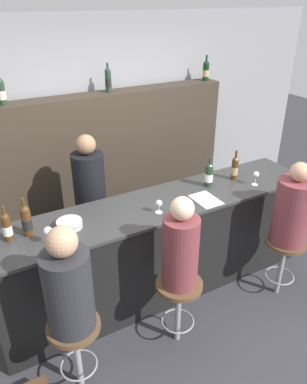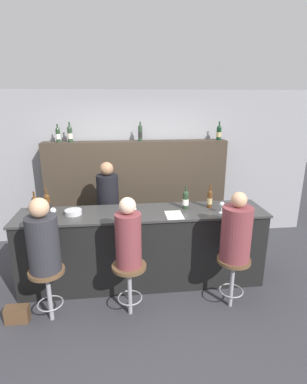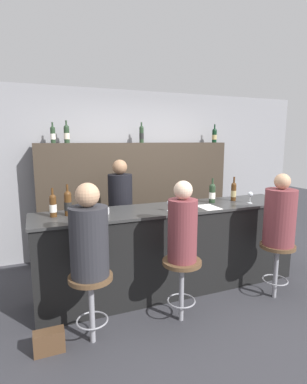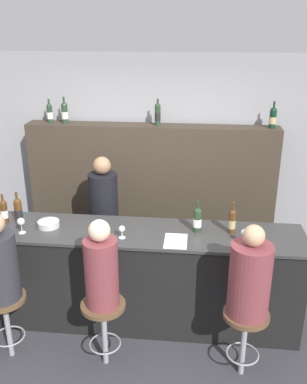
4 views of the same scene
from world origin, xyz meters
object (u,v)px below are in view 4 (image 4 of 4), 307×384
(wine_glass_2, at_px, (244,233))
(metal_bowl, at_px, (49,224))
(wine_glass_1, at_px, (122,230))
(bartender, at_px, (105,227))
(wine_bottle_backbar_3, at_px, (273,117))
(wine_bottle_counter_0, at_px, (4,211))
(guest_seated_right, at_px, (250,278))
(bar_stool_left, at_px, (5,310))
(bar_stool_right, at_px, (245,326))
(wine_bottle_backbar_1, at_px, (65,112))
(wine_bottle_counter_1, at_px, (18,211))
(wine_bottle_counter_2, at_px, (197,219))
(wine_glass_0, at_px, (21,222))
(guest_seated_middle, at_px, (101,269))
(wine_bottle_backbar_2, at_px, (158,114))
(wine_bottle_counter_3, at_px, (232,221))
(wine_bottle_backbar_0, at_px, (50,113))
(bar_stool_middle, at_px, (104,316))

(wine_glass_2, relative_size, metal_bowl, 0.69)
(wine_glass_1, height_order, bartender, bartender)
(wine_bottle_backbar_3, xyz_separation_m, wine_glass_1, (-1.52, -1.47, -0.79))
(wine_bottle_counter_0, height_order, guest_seated_right, guest_seated_right)
(wine_glass_1, distance_m, bar_stool_left, 1.27)
(bar_stool_left, height_order, bar_stool_right, same)
(wine_bottle_backbar_1, relative_size, wine_glass_2, 2.13)
(wine_bottle_counter_1, distance_m, wine_bottle_counter_2, 1.79)
(wine_glass_0, height_order, guest_seated_middle, guest_seated_middle)
(bar_stool_left, relative_size, bar_stool_right, 1.00)
(wine_bottle_backbar_2, relative_size, bar_stool_left, 0.48)
(wine_bottle_counter_3, relative_size, bar_stool_left, 0.49)
(wine_glass_0, height_order, bar_stool_left, wine_glass_0)
(wine_bottle_backbar_0, distance_m, bar_stool_left, 2.41)
(wine_bottle_counter_2, bearing_deg, wine_bottle_backbar_0, 145.47)
(wine_bottle_counter_1, xyz_separation_m, bartender, (0.74, 0.59, -0.44))
(wine_glass_0, bearing_deg, wine_glass_2, -0.00)
(wine_bottle_backbar_2, relative_size, wine_bottle_backbar_3, 1.02)
(wine_glass_1, bearing_deg, wine_glass_2, 0.00)
(wine_glass_1, bearing_deg, wine_bottle_counter_2, 16.84)
(wine_bottle_counter_0, xyz_separation_m, metal_bowl, (0.47, -0.05, -0.09))
(wine_bottle_counter_1, distance_m, bar_stool_middle, 1.39)
(wine_bottle_counter_2, xyz_separation_m, wine_bottle_counter_3, (0.33, -0.00, 0.00))
(wine_bottle_counter_2, distance_m, metal_bowl, 1.47)
(wine_bottle_counter_0, distance_m, wine_bottle_backbar_3, 3.12)
(metal_bowl, xyz_separation_m, bar_stool_middle, (0.68, -0.66, -0.55))
(bar_stool_right, height_order, guest_seated_right, guest_seated_right)
(wine_bottle_counter_3, distance_m, bartender, 1.56)
(wine_bottle_backbar_1, height_order, wine_bottle_backbar_3, wine_bottle_backbar_1)
(wine_bottle_counter_0, bearing_deg, wine_bottle_counter_1, 0.00)
(wine_bottle_backbar_1, relative_size, guest_seated_middle, 0.40)
(wine_bottle_backbar_3, relative_size, metal_bowl, 1.43)
(wine_glass_0, distance_m, wine_glass_1, 0.98)
(bar_stool_middle, bearing_deg, guest_seated_right, 0.00)
(wine_bottle_counter_2, height_order, wine_bottle_counter_3, wine_bottle_counter_3)
(wine_bottle_backbar_0, distance_m, bar_stool_right, 3.30)
(wine_bottle_backbar_2, distance_m, bartender, 1.47)
(wine_glass_1, xyz_separation_m, guest_seated_middle, (-0.09, -0.50, -0.12))
(bar_stool_middle, relative_size, bartender, 0.41)
(wine_glass_0, distance_m, guest_seated_middle, 1.03)
(guest_seated_middle, distance_m, guest_seated_right, 1.23)
(wine_bottle_backbar_3, bearing_deg, wine_bottle_backbar_2, -180.00)
(wine_bottle_backbar_3, distance_m, bar_stool_middle, 2.90)
(wine_bottle_backbar_1, height_order, metal_bowl, wine_bottle_backbar_1)
(wine_bottle_counter_3, bearing_deg, metal_bowl, -178.25)
(wine_bottle_counter_2, bearing_deg, wine_glass_2, -26.31)
(wine_bottle_counter_2, xyz_separation_m, wine_bottle_backbar_3, (0.82, 1.25, 0.75))
(wine_bottle_counter_1, xyz_separation_m, bar_stool_right, (2.23, -0.71, -0.66))
(wine_glass_2, bearing_deg, wine_glass_1, -180.00)
(wine_bottle_counter_2, relative_size, wine_glass_0, 2.02)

